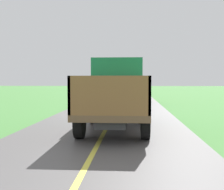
{
  "coord_description": "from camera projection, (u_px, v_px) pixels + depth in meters",
  "views": [
    {
      "loc": [
        0.99,
        -0.72,
        1.95
      ],
      "look_at": [
        0.24,
        10.25,
        1.4
      ],
      "focal_mm": 47.0,
      "sensor_mm": 36.0,
      "label": 1
    }
  ],
  "objects": [
    {
      "name": "banana_truck_far",
      "position": [
        129.0,
        86.0,
        25.78
      ],
      "size": [
        2.38,
        5.81,
        2.8
      ],
      "color": "#2D2D30",
      "rests_on": "road_surface"
    },
    {
      "name": "banana_truck_near",
      "position": [
        117.0,
        92.0,
        11.76
      ],
      "size": [
        2.38,
        5.82,
        2.8
      ],
      "color": "#2D2D30",
      "rests_on": "road_surface"
    }
  ]
}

